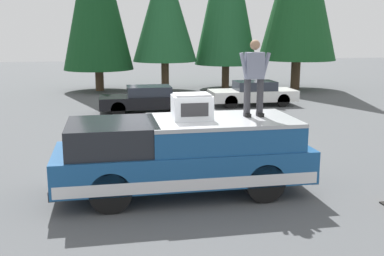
{
  "coord_description": "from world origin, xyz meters",
  "views": [
    {
      "loc": [
        -9.93,
        1.35,
        3.54
      ],
      "look_at": [
        0.11,
        -0.55,
        1.35
      ],
      "focal_mm": 42.74,
      "sensor_mm": 36.0,
      "label": 1
    }
  ],
  "objects_px": {
    "parked_car_white": "(253,93)",
    "person_on_truck_bed": "(254,76)",
    "pickup_truck": "(183,154)",
    "parked_car_black": "(147,99)",
    "compressor_unit": "(192,107)"
  },
  "relations": [
    {
      "from": "person_on_truck_bed",
      "to": "parked_car_white",
      "type": "distance_m",
      "value": 11.92
    },
    {
      "from": "parked_car_white",
      "to": "pickup_truck",
      "type": "bearing_deg",
      "value": 154.79
    },
    {
      "from": "parked_car_black",
      "to": "person_on_truck_bed",
      "type": "bearing_deg",
      "value": -171.76
    },
    {
      "from": "pickup_truck",
      "to": "parked_car_white",
      "type": "height_order",
      "value": "pickup_truck"
    },
    {
      "from": "pickup_truck",
      "to": "person_on_truck_bed",
      "type": "height_order",
      "value": "person_on_truck_bed"
    },
    {
      "from": "compressor_unit",
      "to": "person_on_truck_bed",
      "type": "height_order",
      "value": "person_on_truck_bed"
    },
    {
      "from": "parked_car_black",
      "to": "pickup_truck",
      "type": "bearing_deg",
      "value": 179.16
    },
    {
      "from": "parked_car_black",
      "to": "compressor_unit",
      "type": "bearing_deg",
      "value": -179.72
    },
    {
      "from": "person_on_truck_bed",
      "to": "parked_car_black",
      "type": "bearing_deg",
      "value": 8.24
    },
    {
      "from": "pickup_truck",
      "to": "parked_car_white",
      "type": "relative_size",
      "value": 1.35
    },
    {
      "from": "pickup_truck",
      "to": "parked_car_black",
      "type": "distance_m",
      "value": 10.28
    },
    {
      "from": "parked_car_white",
      "to": "person_on_truck_bed",
      "type": "bearing_deg",
      "value": 161.7
    },
    {
      "from": "pickup_truck",
      "to": "person_on_truck_bed",
      "type": "distance_m",
      "value": 2.34
    },
    {
      "from": "pickup_truck",
      "to": "parked_car_white",
      "type": "distance_m",
      "value": 12.47
    },
    {
      "from": "person_on_truck_bed",
      "to": "parked_car_white",
      "type": "bearing_deg",
      "value": -18.3
    }
  ]
}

